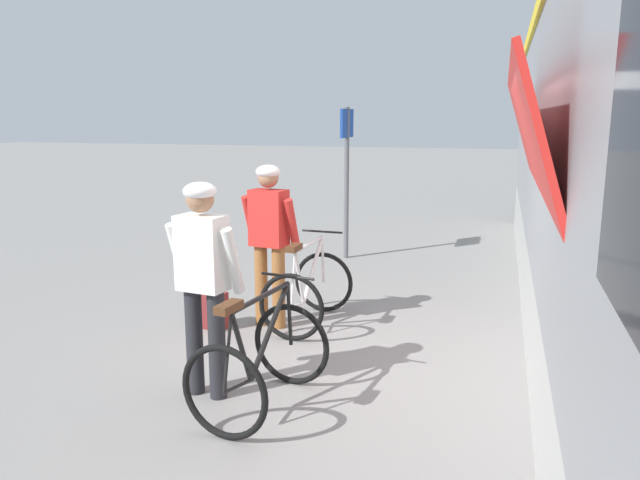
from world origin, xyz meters
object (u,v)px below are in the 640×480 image
object	(u,v)px
backpack_on_platform	(214,310)
bicycle_far_black	(260,361)
platform_sign_post	(347,157)
bicycle_near_white	(308,290)
cyclist_far_in_white	(203,271)
cyclist_near_in_red	(269,231)

from	to	relation	value
backpack_on_platform	bicycle_far_black	bearing A→B (deg)	-41.76
backpack_on_platform	platform_sign_post	distance (m)	3.98
bicycle_near_white	bicycle_far_black	xyz separation A→B (m)	(0.24, -1.99, 0.00)
cyclist_far_in_white	bicycle_far_black	world-z (taller)	cyclist_far_in_white
cyclist_near_in_red	platform_sign_post	world-z (taller)	platform_sign_post
cyclist_near_in_red	bicycle_far_black	xyz separation A→B (m)	(0.63, -1.85, -0.65)
cyclist_near_in_red	bicycle_far_black	size ratio (longest dim) A/B	1.52
bicycle_near_white	backpack_on_platform	bearing A→B (deg)	-158.08
cyclist_far_in_white	bicycle_far_black	size ratio (longest dim) A/B	1.52
backpack_on_platform	cyclist_near_in_red	bearing A→B (deg)	35.14
cyclist_far_in_white	bicycle_near_white	world-z (taller)	cyclist_far_in_white
cyclist_near_in_red	backpack_on_platform	xyz separation A→B (m)	(-0.56, -0.25, -0.85)
bicycle_far_black	platform_sign_post	world-z (taller)	platform_sign_post
cyclist_near_in_red	cyclist_far_in_white	world-z (taller)	same
cyclist_near_in_red	backpack_on_platform	world-z (taller)	cyclist_near_in_red
cyclist_far_in_white	backpack_on_platform	bearing A→B (deg)	114.35
backpack_on_platform	platform_sign_post	xyz separation A→B (m)	(0.55, 3.68, 1.42)
bicycle_near_white	platform_sign_post	bearing A→B (deg)	97.02
cyclist_near_in_red	platform_sign_post	bearing A→B (deg)	90.26
bicycle_near_white	backpack_on_platform	xyz separation A→B (m)	(-0.95, -0.38, -0.20)
cyclist_near_in_red	bicycle_near_white	world-z (taller)	cyclist_near_in_red
bicycle_near_white	bicycle_far_black	world-z (taller)	same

